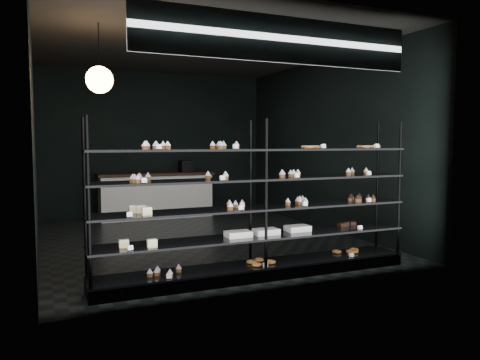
# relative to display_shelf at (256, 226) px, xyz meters

# --- Properties ---
(room) EXTENTS (5.01, 6.01, 3.20)m
(room) POSITION_rel_display_shelf_xyz_m (0.06, 2.45, 0.97)
(room) COLOR black
(room) RESTS_ON ground
(display_shelf) EXTENTS (4.00, 0.50, 1.91)m
(display_shelf) POSITION_rel_display_shelf_xyz_m (0.00, 0.00, 0.00)
(display_shelf) COLOR black
(display_shelf) RESTS_ON room
(signage) EXTENTS (3.30, 0.05, 0.50)m
(signage) POSITION_rel_display_shelf_xyz_m (0.06, -0.48, 2.12)
(signage) COLOR #0D0E41
(signage) RESTS_ON room
(pendant_lamp) EXTENTS (0.35, 0.35, 0.90)m
(pendant_lamp) POSITION_rel_display_shelf_xyz_m (-1.63, 1.33, 1.82)
(pendant_lamp) COLOR black
(pendant_lamp) RESTS_ON room
(service_counter) EXTENTS (2.48, 0.65, 1.23)m
(service_counter) POSITION_rel_display_shelf_xyz_m (-0.07, 4.95, -0.13)
(service_counter) COLOR white
(service_counter) RESTS_ON room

